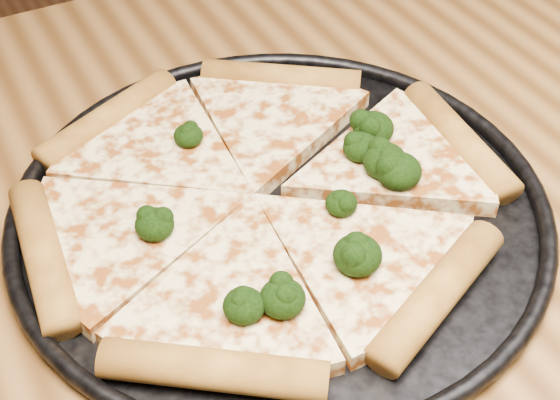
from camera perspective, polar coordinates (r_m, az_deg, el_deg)
name	(u,v)px	position (r m, az deg, el deg)	size (l,w,h in m)	color
dining_table	(370,312)	(0.68, 6.40, -7.83)	(1.20, 0.90, 0.75)	brown
pizza_pan	(280,208)	(0.62, 0.00, -0.55)	(0.41, 0.41, 0.02)	black
pizza	(258,195)	(0.61, -1.54, 0.34)	(0.38, 0.37, 0.03)	#F9E098
broccoli_florets	(331,196)	(0.60, 3.65, 0.30)	(0.23, 0.22, 0.03)	black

